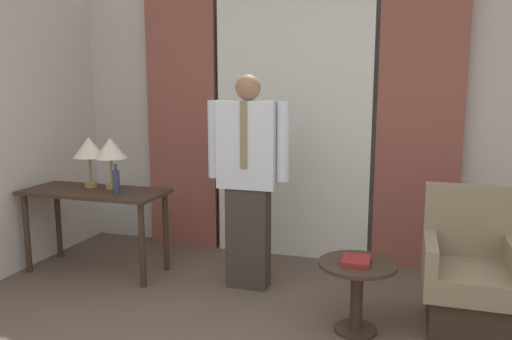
{
  "coord_description": "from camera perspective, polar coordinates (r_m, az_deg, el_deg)",
  "views": [
    {
      "loc": [
        1.04,
        -1.62,
        1.62
      ],
      "look_at": [
        -0.05,
        1.92,
        0.99
      ],
      "focal_mm": 35.0,
      "sensor_mm": 36.0,
      "label": 1
    }
  ],
  "objects": [
    {
      "name": "book",
      "position": [
        3.36,
        11.37,
        -10.12
      ],
      "size": [
        0.18,
        0.21,
        0.03
      ],
      "color": "maroon",
      "rests_on": "side_table"
    },
    {
      "name": "desk",
      "position": [
        4.55,
        -17.91,
        -3.56
      ],
      "size": [
        1.25,
        0.53,
        0.73
      ],
      "color": "#38281E",
      "rests_on": "ground_plane"
    },
    {
      "name": "wall_back",
      "position": [
        4.78,
        4.53,
        6.35
      ],
      "size": [
        10.0,
        0.06,
        2.7
      ],
      "color": "beige",
      "rests_on": "ground_plane"
    },
    {
      "name": "curtain_sheer_center",
      "position": [
        4.66,
        4.17,
        5.53
      ],
      "size": [
        1.45,
        0.06,
        2.58
      ],
      "color": "white",
      "rests_on": "ground_plane"
    },
    {
      "name": "table_lamp_right",
      "position": [
        4.5,
        -16.3,
        2.24
      ],
      "size": [
        0.28,
        0.28,
        0.45
      ],
      "color": "#9E7F47",
      "rests_on": "desk"
    },
    {
      "name": "curtain_drape_left",
      "position": [
        5.03,
        -8.47,
        5.75
      ],
      "size": [
        0.72,
        0.06,
        2.58
      ],
      "color": "brown",
      "rests_on": "ground_plane"
    },
    {
      "name": "side_table",
      "position": [
        3.43,
        11.47,
        -12.7
      ],
      "size": [
        0.51,
        0.51,
        0.48
      ],
      "color": "#38281E",
      "rests_on": "ground_plane"
    },
    {
      "name": "table_lamp_left",
      "position": [
        4.62,
        -18.54,
        2.31
      ],
      "size": [
        0.28,
        0.28,
        0.45
      ],
      "color": "#9E7F47",
      "rests_on": "desk"
    },
    {
      "name": "person",
      "position": [
        3.94,
        -0.9,
        -0.57
      ],
      "size": [
        0.67,
        0.22,
        1.71
      ],
      "color": "#38332D",
      "rests_on": "ground_plane"
    },
    {
      "name": "armchair",
      "position": [
        3.72,
        23.16,
        -11.36
      ],
      "size": [
        0.6,
        0.63,
        0.94
      ],
      "color": "#38281E",
      "rests_on": "ground_plane"
    },
    {
      "name": "bottle_near_edge",
      "position": [
        4.29,
        -15.7,
        -1.3
      ],
      "size": [
        0.06,
        0.06,
        0.26
      ],
      "color": "#2D3851",
      "rests_on": "desk"
    },
    {
      "name": "curtain_drape_right",
      "position": [
        4.54,
        18.17,
        4.97
      ],
      "size": [
        0.72,
        0.06,
        2.58
      ],
      "color": "brown",
      "rests_on": "ground_plane"
    }
  ]
}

